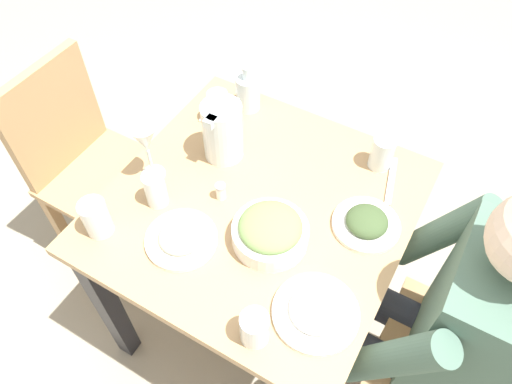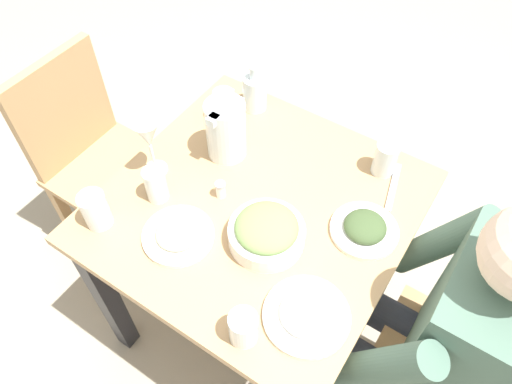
% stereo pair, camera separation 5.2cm
% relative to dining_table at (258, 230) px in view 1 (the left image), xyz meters
% --- Properties ---
extents(ground_plane, '(8.00, 8.00, 0.00)m').
position_rel_dining_table_xyz_m(ground_plane, '(0.00, 0.00, -0.61)').
color(ground_plane, '#9E937F').
extents(dining_table, '(0.83, 0.83, 0.75)m').
position_rel_dining_table_xyz_m(dining_table, '(0.00, 0.00, 0.00)').
color(dining_table, tan).
rests_on(dining_table, ground_plane).
extents(chair_near, '(0.40, 0.40, 0.89)m').
position_rel_dining_table_xyz_m(chair_near, '(-0.03, -0.74, -0.10)').
color(chair_near, tan).
rests_on(chair_near, ground_plane).
extents(chair_far, '(0.40, 0.40, 0.89)m').
position_rel_dining_table_xyz_m(chair_far, '(0.01, 0.74, -0.10)').
color(chair_far, tan).
rests_on(chair_far, ground_plane).
extents(diner_near, '(0.48, 0.53, 1.19)m').
position_rel_dining_table_xyz_m(diner_near, '(-0.03, -0.53, 0.04)').
color(diner_near, '#4C6B5B').
rests_on(diner_near, ground_plane).
extents(water_pitcher, '(0.16, 0.12, 0.19)m').
position_rel_dining_table_xyz_m(water_pitcher, '(0.12, 0.19, 0.24)').
color(water_pitcher, silver).
rests_on(water_pitcher, dining_table).
extents(salad_bowl, '(0.21, 0.21, 0.09)m').
position_rel_dining_table_xyz_m(salad_bowl, '(-0.09, -0.09, 0.18)').
color(salad_bowl, white).
rests_on(salad_bowl, dining_table).
extents(plate_dolmas, '(0.19, 0.19, 0.05)m').
position_rel_dining_table_xyz_m(plate_dolmas, '(0.08, -0.30, 0.16)').
color(plate_dolmas, white).
rests_on(plate_dolmas, dining_table).
extents(plate_yoghurt, '(0.21, 0.21, 0.05)m').
position_rel_dining_table_xyz_m(plate_yoghurt, '(-0.22, -0.29, 0.16)').
color(plate_yoghurt, white).
rests_on(plate_yoghurt, dining_table).
extents(plate_beans, '(0.20, 0.20, 0.04)m').
position_rel_dining_table_xyz_m(plate_beans, '(-0.21, 0.12, 0.15)').
color(plate_beans, white).
rests_on(plate_beans, dining_table).
extents(water_glass_near_right, '(0.07, 0.07, 0.10)m').
position_rel_dining_table_xyz_m(water_glass_near_right, '(-0.34, -0.19, 0.19)').
color(water_glass_near_right, silver).
rests_on(water_glass_near_right, dining_table).
extents(water_glass_far_left, '(0.07, 0.07, 0.11)m').
position_rel_dining_table_xyz_m(water_glass_far_left, '(0.23, 0.28, 0.20)').
color(water_glass_far_left, silver).
rests_on(water_glass_far_left, dining_table).
extents(water_glass_near_left, '(0.06, 0.06, 0.11)m').
position_rel_dining_table_xyz_m(water_glass_near_left, '(-0.14, 0.25, 0.19)').
color(water_glass_near_left, silver).
rests_on(water_glass_near_left, dining_table).
extents(water_glass_far_right, '(0.07, 0.07, 0.11)m').
position_rel_dining_table_xyz_m(water_glass_far_right, '(-0.29, 0.33, 0.20)').
color(water_glass_far_right, silver).
rests_on(water_glass_far_right, dining_table).
extents(water_glass_by_pitcher, '(0.07, 0.07, 0.11)m').
position_rel_dining_table_xyz_m(water_glass_by_pitcher, '(0.31, -0.25, 0.19)').
color(water_glass_by_pitcher, silver).
rests_on(water_glass_by_pitcher, dining_table).
extents(wine_glass, '(0.08, 0.08, 0.20)m').
position_rel_dining_table_xyz_m(wine_glass, '(-0.06, 0.32, 0.28)').
color(wine_glass, silver).
rests_on(wine_glass, dining_table).
extents(oil_carafe, '(0.08, 0.08, 0.16)m').
position_rel_dining_table_xyz_m(oil_carafe, '(0.34, 0.23, 0.20)').
color(oil_carafe, silver).
rests_on(oil_carafe, dining_table).
extents(salt_shaker, '(0.03, 0.03, 0.05)m').
position_rel_dining_table_xyz_m(salt_shaker, '(-0.03, 0.10, 0.17)').
color(salt_shaker, white).
rests_on(salt_shaker, dining_table).
extents(fork_near, '(0.17, 0.05, 0.01)m').
position_rel_dining_table_xyz_m(fork_near, '(0.28, 0.33, 0.14)').
color(fork_near, silver).
rests_on(fork_near, dining_table).
extents(knife_near, '(0.18, 0.06, 0.01)m').
position_rel_dining_table_xyz_m(knife_near, '(0.27, -0.30, 0.14)').
color(knife_near, silver).
rests_on(knife_near, dining_table).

